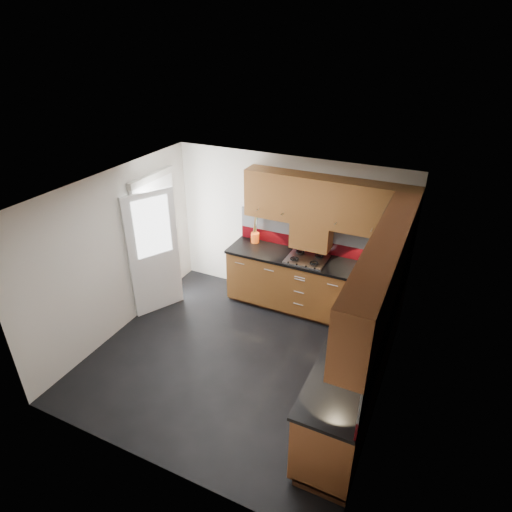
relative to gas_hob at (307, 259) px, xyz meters
The scene contains 14 objects.
room 1.63m from the gas_hob, 107.03° to the right, with size 4.00×3.80×2.64m.
base_cabinets 1.10m from the gas_hob, 50.67° to the right, with size 2.70×3.20×0.95m.
countertop 0.98m from the gas_hob, 51.77° to the right, with size 2.72×3.22×0.04m.
backsplash 1.02m from the gas_hob, 33.29° to the right, with size 2.70×3.20×0.54m.
upper_cabinets 1.36m from the gas_hob, 41.51° to the right, with size 2.50×3.20×0.72m.
extractor_hood 0.36m from the gas_hob, 90.00° to the left, with size 0.60×0.33×0.40m, color brown.
glass_cabinet 1.61m from the gas_hob, 17.76° to the right, with size 0.32×0.80×0.66m.
back_door 2.35m from the gas_hob, 162.10° to the right, with size 0.42×1.19×2.04m.
gas_hob is the anchor object (origin of this frame).
utensil_pot 0.99m from the gas_hob, 167.86° to the left, with size 0.13×0.13×0.48m.
toaster 1.01m from the gas_hob, 10.98° to the left, with size 0.30×0.24×0.19m.
food_processor 1.31m from the gas_hob, 19.72° to the right, with size 0.19×0.19×0.31m.
paper_towel 1.39m from the gas_hob, 22.45° to the right, with size 0.12×0.12×0.25m, color white.
orange_cloth 1.26m from the gas_hob, 17.94° to the right, with size 0.16×0.13×0.02m, color #D35317.
Camera 1 is at (2.18, -3.98, 4.04)m, focal length 30.00 mm.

